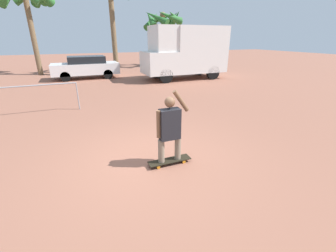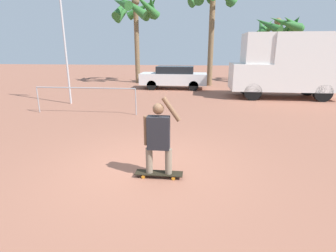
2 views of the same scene
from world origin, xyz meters
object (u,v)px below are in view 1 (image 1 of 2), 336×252
at_px(skateboard, 170,161).
at_px(palm_tree_near_van, 164,20).
at_px(parked_car_white, 86,67).
at_px(camper_van, 186,51).
at_px(person_skateboarder, 170,126).

relative_size(skateboard, palm_tree_near_van, 0.19).
bearing_deg(parked_car_white, palm_tree_near_van, 31.41).
bearing_deg(parked_car_white, skateboard, -86.17).
xyz_separation_m(camper_van, parked_car_white, (-6.26, 2.72, -1.02)).
bearing_deg(camper_van, person_skateboarder, -118.61).
bearing_deg(person_skateboarder, skateboard, -0.00).
distance_m(person_skateboarder, palm_tree_near_van, 18.80).
relative_size(person_skateboarder, parked_car_white, 0.37).
distance_m(camper_van, palm_tree_near_van, 7.81).
xyz_separation_m(skateboard, camper_van, (5.41, 9.92, 1.73)).
bearing_deg(camper_van, palm_tree_near_van, 79.96).
xyz_separation_m(camper_van, palm_tree_near_van, (1.30, 7.33, 2.34)).
distance_m(camper_van, parked_car_white, 6.90).
relative_size(parked_car_white, palm_tree_near_van, 0.85).
bearing_deg(skateboard, camper_van, 61.39).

